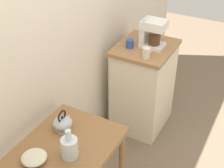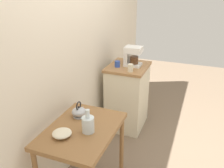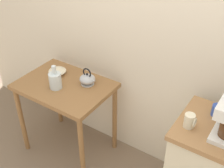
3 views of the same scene
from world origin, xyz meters
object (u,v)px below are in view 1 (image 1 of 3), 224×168
object	(u,v)px
mug_blue	(130,44)
table_clock	(147,32)
coffee_maker	(151,32)
teakettle	(63,123)
bowl_stoneware	(34,158)
glass_carafe_vase	(70,147)
mug_small_cream	(147,53)

from	to	relation	value
mug_blue	table_clock	bearing A→B (deg)	-9.26
coffee_maker	mug_blue	size ratio (longest dim) A/B	3.24
teakettle	coffee_maker	xyz separation A→B (m)	(1.21, -0.14, 0.24)
bowl_stoneware	teakettle	size ratio (longest dim) A/B	0.97
bowl_stoneware	table_clock	distance (m)	1.73
bowl_stoneware	mug_blue	size ratio (longest dim) A/B	2.03
glass_carafe_vase	mug_blue	xyz separation A→B (m)	(1.29, 0.21, 0.11)
glass_carafe_vase	mug_blue	bearing A→B (deg)	9.08
mug_blue	table_clock	size ratio (longest dim) A/B	0.64
table_clock	bowl_stoneware	bearing A→B (deg)	179.53
mug_small_cream	mug_blue	bearing A→B (deg)	62.18
table_clock	glass_carafe_vase	bearing A→B (deg)	-174.26
bowl_stoneware	glass_carafe_vase	size ratio (longest dim) A/B	0.76
mug_blue	glass_carafe_vase	bearing A→B (deg)	-170.92
mug_small_cream	teakettle	bearing A→B (deg)	168.47
coffee_maker	mug_blue	xyz separation A→B (m)	(-0.12, 0.16, -0.10)
glass_carafe_vase	table_clock	xyz separation A→B (m)	(1.58, 0.16, 0.12)
glass_carafe_vase	coffee_maker	distance (m)	1.43
mug_blue	coffee_maker	bearing A→B (deg)	-53.09
mug_small_cream	table_clock	distance (m)	0.44
teakettle	glass_carafe_vase	xyz separation A→B (m)	(-0.20, -0.19, 0.03)
glass_carafe_vase	mug_blue	distance (m)	1.31
glass_carafe_vase	bowl_stoneware	bearing A→B (deg)	129.19
glass_carafe_vase	mug_small_cream	size ratio (longest dim) A/B	2.17
bowl_stoneware	coffee_maker	distance (m)	1.58
mug_blue	table_clock	distance (m)	0.30
bowl_stoneware	mug_small_cream	distance (m)	1.34
mug_small_cream	table_clock	size ratio (longest dim) A/B	0.79
teakettle	coffee_maker	bearing A→B (deg)	-6.71
teakettle	table_clock	size ratio (longest dim) A/B	1.33
coffee_maker	mug_small_cream	xyz separation A→B (m)	(-0.23, -0.06, -0.09)
glass_carafe_vase	coffee_maker	size ratio (longest dim) A/B	0.82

